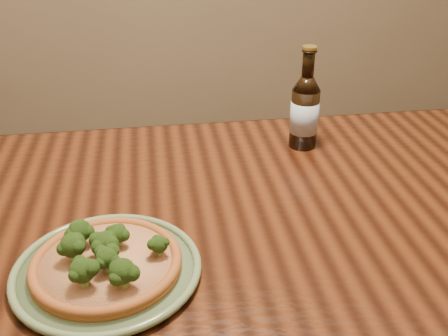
{
  "coord_description": "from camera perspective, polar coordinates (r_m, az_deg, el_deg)",
  "views": [
    {
      "loc": [
        -0.31,
        -0.76,
        1.33
      ],
      "look_at": [
        -0.17,
        0.16,
        0.82
      ],
      "focal_mm": 42.0,
      "sensor_mm": 36.0,
      "label": 1
    }
  ],
  "objects": [
    {
      "name": "beer_bottle",
      "position": [
        1.29,
        8.77,
        6.17
      ],
      "size": [
        0.07,
        0.07,
        0.25
      ],
      "rotation": [
        0.0,
        0.0,
        -0.13
      ],
      "color": "black",
      "rests_on": "table"
    },
    {
      "name": "pizza",
      "position": [
        0.9,
        -12.8,
        -9.88
      ],
      "size": [
        0.25,
        0.25,
        0.07
      ],
      "rotation": [
        0.0,
        0.0,
        0.38
      ],
      "color": "#9F5524",
      "rests_on": "plate"
    },
    {
      "name": "plate",
      "position": [
        0.91,
        -12.6,
        -10.75
      ],
      "size": [
        0.32,
        0.32,
        0.02
      ],
      "rotation": [
        0.0,
        0.0,
        -0.31
      ],
      "color": "#667E57",
      "rests_on": "table"
    },
    {
      "name": "table",
      "position": [
        1.13,
        9.09,
        -8.19
      ],
      "size": [
        1.6,
        0.9,
        0.75
      ],
      "color": "#401D0D",
      "rests_on": "ground"
    }
  ]
}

